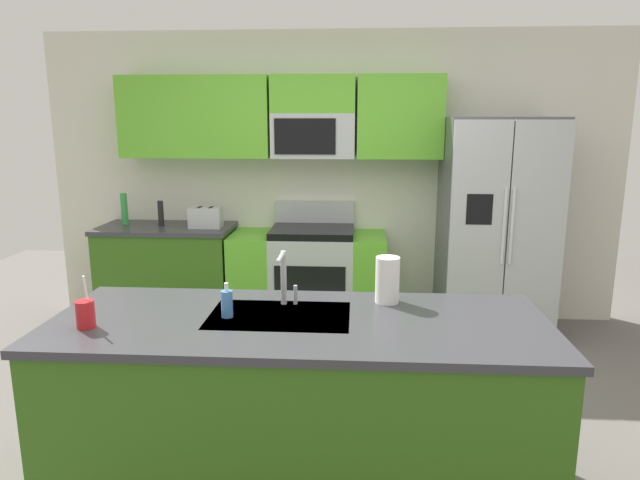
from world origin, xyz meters
TOP-DOWN VIEW (x-y plane):
  - ground_plane at (0.00, 0.00)m, footprint 9.00×9.00m
  - kitchen_wall_unit at (-0.14, 2.08)m, footprint 5.20×0.43m
  - back_counter at (-1.47, 1.80)m, footprint 1.18×0.63m
  - range_oven at (-0.20, 1.80)m, footprint 1.36×0.61m
  - refrigerator at (1.40, 1.73)m, footprint 0.90×0.76m
  - island_counter at (-0.04, -0.50)m, footprint 2.37×0.91m
  - toaster at (-1.09, 1.75)m, footprint 0.28×0.16m
  - pepper_mill at (-1.51, 1.80)m, footprint 0.05×0.05m
  - bottle_green at (-1.86, 1.84)m, footprint 0.06×0.06m
  - sink_faucet at (-0.13, -0.31)m, footprint 0.09×0.21m
  - drink_cup_red at (-1.00, -0.67)m, footprint 0.08×0.08m
  - soap_dispenser at (-0.39, -0.49)m, footprint 0.06×0.06m
  - paper_towel_roll at (0.39, -0.21)m, footprint 0.12×0.12m

SIDE VIEW (x-z plane):
  - ground_plane at x=0.00m, z-range 0.00..0.00m
  - range_oven at x=-0.20m, z-range -0.11..0.99m
  - back_counter at x=-1.47m, z-range 0.00..0.90m
  - island_counter at x=-0.04m, z-range 0.00..0.90m
  - refrigerator at x=1.40m, z-range 0.00..1.85m
  - drink_cup_red at x=-1.00m, z-range 0.84..1.09m
  - soap_dispenser at x=-0.39m, z-range 0.88..1.05m
  - toaster at x=-1.09m, z-range 0.90..1.08m
  - pepper_mill at x=-1.51m, z-range 0.90..1.13m
  - paper_towel_roll at x=0.39m, z-range 0.90..1.14m
  - bottle_green at x=-1.86m, z-range 0.90..1.19m
  - sink_faucet at x=-0.13m, z-range 0.93..1.21m
  - kitchen_wall_unit at x=-0.14m, z-range 0.17..2.77m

